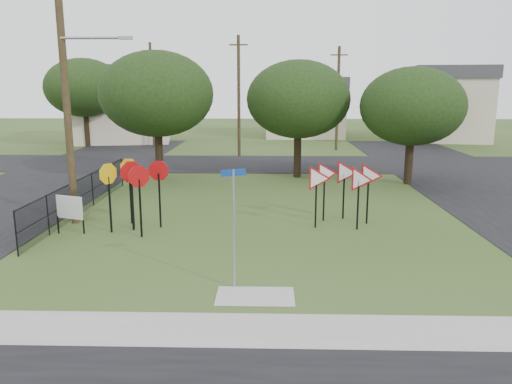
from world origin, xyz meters
TOP-DOWN VIEW (x-y plane):
  - ground at (0.00, 0.00)m, footprint 140.00×140.00m
  - sidewalk at (0.00, -4.20)m, footprint 30.00×1.60m
  - planting_strip at (0.00, -5.40)m, footprint 30.00×0.80m
  - street_left at (-12.00, 10.00)m, footprint 8.00×50.00m
  - street_right at (12.00, 10.00)m, footprint 8.00×50.00m
  - street_far at (0.00, 20.00)m, footprint 60.00×8.00m
  - curb_pad at (0.00, -2.40)m, footprint 2.00×1.20m
  - street_name_sign at (-0.57, -1.80)m, footprint 0.62×0.28m
  - stop_sign_cluster at (-4.68, 3.63)m, footprint 2.30×2.10m
  - yield_sign_cluster at (3.16, 4.63)m, footprint 3.12×1.95m
  - info_board at (-6.89, 3.03)m, footprint 1.08×0.40m
  - utility_pole_main at (-7.24, 4.50)m, footprint 3.55×0.33m
  - far_pole_a at (-2.00, 24.00)m, footprint 1.40×0.24m
  - far_pole_b at (6.00, 28.00)m, footprint 1.40×0.24m
  - far_pole_c at (-10.00, 30.00)m, footprint 1.40×0.24m
  - fence_run at (-7.60, 6.25)m, footprint 0.05×11.55m
  - house_left at (-14.00, 34.00)m, footprint 10.58×8.88m
  - house_mid at (4.00, 40.00)m, footprint 8.40×8.40m
  - house_right at (18.00, 36.00)m, footprint 8.30×8.30m
  - tree_near_left at (-6.00, 14.00)m, footprint 6.40×6.40m
  - tree_near_mid at (2.00, 15.00)m, footprint 6.00×6.00m
  - tree_near_right at (8.00, 13.00)m, footprint 5.60×5.60m
  - tree_far_left at (-16.00, 30.00)m, footprint 6.80×6.80m
  - tree_far_right at (14.00, 32.00)m, footprint 6.00×6.00m

SIDE VIEW (x-z plane):
  - ground at x=0.00m, z-range 0.00..0.00m
  - planting_strip at x=0.00m, z-range 0.00..0.02m
  - sidewalk at x=0.00m, z-range 0.00..0.02m
  - street_left at x=-12.00m, z-range 0.00..0.02m
  - street_right at x=12.00m, z-range 0.00..0.02m
  - street_far at x=0.00m, z-range 0.00..0.02m
  - curb_pad at x=0.00m, z-range 0.00..0.02m
  - fence_run at x=-7.60m, z-range 0.03..1.53m
  - info_board at x=-6.89m, z-range 0.24..1.64m
  - yield_sign_cluster at x=3.16m, z-range 0.57..3.02m
  - street_name_sign at x=-0.57m, z-range 0.22..3.43m
  - stop_sign_cluster at x=-4.68m, z-range 0.62..3.20m
  - house_mid at x=4.00m, z-range 0.05..6.25m
  - house_left at x=-14.00m, z-range 0.05..7.25m
  - house_right at x=18.00m, z-range 0.05..7.25m
  - tree_near_right at x=8.00m, z-range 1.06..7.39m
  - far_pole_b at x=6.00m, z-range 0.10..8.60m
  - tree_near_mid at x=2.00m, z-range 1.14..7.94m
  - tree_far_right at x=14.00m, z-range 1.14..7.94m
  - far_pole_a at x=-2.00m, z-range 0.10..9.10m
  - far_pole_c at x=-10.00m, z-range 0.10..9.10m
  - tree_near_left at x=-6.00m, z-range 1.22..8.49m
  - tree_far_left at x=-16.00m, z-range 1.31..9.04m
  - utility_pole_main at x=-7.24m, z-range 0.21..10.21m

